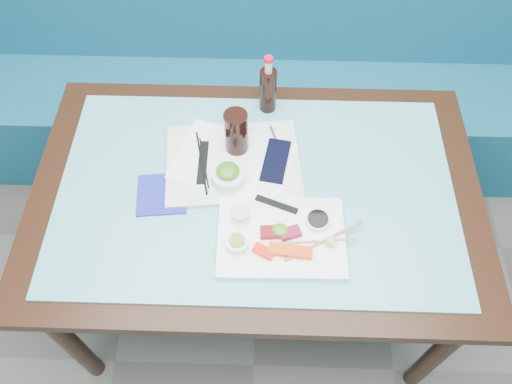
{
  "coord_description": "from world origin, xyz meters",
  "views": [
    {
      "loc": [
        0.03,
        0.59,
        2.04
      ],
      "look_at": [
        0.0,
        1.41,
        0.8
      ],
      "focal_mm": 35.0,
      "sensor_mm": 36.0,
      "label": 1
    }
  ],
  "objects_px": {
    "serving_tray": "(233,163)",
    "seaweed_bowl": "(228,176)",
    "booth_bench": "(261,85)",
    "blue_napkin": "(162,194)",
    "dining_table": "(256,204)",
    "sashimi_plate": "(281,237)",
    "cola_bottle_body": "(268,90)",
    "cola_glass": "(236,132)"
  },
  "relations": [
    {
      "from": "sashimi_plate",
      "to": "blue_napkin",
      "type": "relative_size",
      "value": 2.44
    },
    {
      "from": "dining_table",
      "to": "serving_tray",
      "type": "xyz_separation_m",
      "value": [
        -0.08,
        0.09,
        0.1
      ]
    },
    {
      "from": "serving_tray",
      "to": "blue_napkin",
      "type": "relative_size",
      "value": 2.81
    },
    {
      "from": "cola_bottle_body",
      "to": "booth_bench",
      "type": "bearing_deg",
      "value": 93.36
    },
    {
      "from": "seaweed_bowl",
      "to": "blue_napkin",
      "type": "relative_size",
      "value": 0.71
    },
    {
      "from": "cola_bottle_body",
      "to": "cola_glass",
      "type": "bearing_deg",
      "value": -116.25
    },
    {
      "from": "dining_table",
      "to": "cola_bottle_body",
      "type": "distance_m",
      "value": 0.38
    },
    {
      "from": "dining_table",
      "to": "blue_napkin",
      "type": "xyz_separation_m",
      "value": [
        -0.29,
        -0.03,
        0.09
      ]
    },
    {
      "from": "booth_bench",
      "to": "cola_bottle_body",
      "type": "distance_m",
      "value": 0.68
    },
    {
      "from": "cola_glass",
      "to": "cola_bottle_body",
      "type": "bearing_deg",
      "value": 63.75
    },
    {
      "from": "cola_glass",
      "to": "cola_bottle_body",
      "type": "distance_m",
      "value": 0.22
    },
    {
      "from": "booth_bench",
      "to": "dining_table",
      "type": "bearing_deg",
      "value": -90.0
    },
    {
      "from": "sashimi_plate",
      "to": "booth_bench",
      "type": "bearing_deg",
      "value": 93.41
    },
    {
      "from": "booth_bench",
      "to": "blue_napkin",
      "type": "bearing_deg",
      "value": -108.35
    },
    {
      "from": "serving_tray",
      "to": "cola_bottle_body",
      "type": "height_order",
      "value": "cola_bottle_body"
    },
    {
      "from": "sashimi_plate",
      "to": "dining_table",
      "type": "bearing_deg",
      "value": 113.32
    },
    {
      "from": "dining_table",
      "to": "sashimi_plate",
      "type": "xyz_separation_m",
      "value": [
        0.08,
        -0.17,
        0.1
      ]
    },
    {
      "from": "dining_table",
      "to": "sashimi_plate",
      "type": "bearing_deg",
      "value": -65.68
    },
    {
      "from": "cola_glass",
      "to": "cola_bottle_body",
      "type": "height_order",
      "value": "cola_glass"
    },
    {
      "from": "seaweed_bowl",
      "to": "serving_tray",
      "type": "bearing_deg",
      "value": 82.41
    },
    {
      "from": "serving_tray",
      "to": "cola_glass",
      "type": "bearing_deg",
      "value": 73.99
    },
    {
      "from": "booth_bench",
      "to": "cola_glass",
      "type": "relative_size",
      "value": 19.5
    },
    {
      "from": "sashimi_plate",
      "to": "seaweed_bowl",
      "type": "relative_size",
      "value": 3.43
    },
    {
      "from": "serving_tray",
      "to": "seaweed_bowl",
      "type": "height_order",
      "value": "seaweed_bowl"
    },
    {
      "from": "dining_table",
      "to": "cola_glass",
      "type": "distance_m",
      "value": 0.25
    },
    {
      "from": "sashimi_plate",
      "to": "cola_bottle_body",
      "type": "bearing_deg",
      "value": 94.42
    },
    {
      "from": "dining_table",
      "to": "serving_tray",
      "type": "bearing_deg",
      "value": 129.09
    },
    {
      "from": "booth_bench",
      "to": "serving_tray",
      "type": "bearing_deg",
      "value": -95.81
    },
    {
      "from": "sashimi_plate",
      "to": "cola_glass",
      "type": "bearing_deg",
      "value": 113.15
    },
    {
      "from": "dining_table",
      "to": "cola_bottle_body",
      "type": "bearing_deg",
      "value": 85.11
    },
    {
      "from": "booth_bench",
      "to": "seaweed_bowl",
      "type": "height_order",
      "value": "booth_bench"
    },
    {
      "from": "serving_tray",
      "to": "blue_napkin",
      "type": "distance_m",
      "value": 0.25
    },
    {
      "from": "booth_bench",
      "to": "sashimi_plate",
      "type": "xyz_separation_m",
      "value": [
        0.08,
        -1.01,
        0.39
      ]
    },
    {
      "from": "blue_napkin",
      "to": "booth_bench",
      "type": "bearing_deg",
      "value": 71.65
    },
    {
      "from": "booth_bench",
      "to": "blue_napkin",
      "type": "relative_size",
      "value": 19.98
    },
    {
      "from": "booth_bench",
      "to": "seaweed_bowl",
      "type": "relative_size",
      "value": 28.11
    },
    {
      "from": "seaweed_bowl",
      "to": "dining_table",
      "type": "bearing_deg",
      "value": -12.13
    },
    {
      "from": "booth_bench",
      "to": "dining_table",
      "type": "distance_m",
      "value": 0.89
    },
    {
      "from": "serving_tray",
      "to": "seaweed_bowl",
      "type": "bearing_deg",
      "value": -103.3
    },
    {
      "from": "booth_bench",
      "to": "blue_napkin",
      "type": "distance_m",
      "value": 0.99
    },
    {
      "from": "seaweed_bowl",
      "to": "cola_glass",
      "type": "distance_m",
      "value": 0.14
    },
    {
      "from": "seaweed_bowl",
      "to": "cola_glass",
      "type": "bearing_deg",
      "value": 81.25
    }
  ]
}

